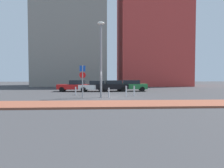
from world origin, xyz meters
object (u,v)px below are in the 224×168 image
object	(u,v)px
parked_car_green	(131,85)
parking_meter	(83,86)
street_lamp	(101,53)
traffic_bollard_near	(126,91)
parking_sign_post	(83,77)
traffic_bollard_far	(109,93)
parked_car_white	(95,86)
parked_car_red	(75,86)
traffic_bollard_mid	(76,91)
parked_car_black	(112,86)
traffic_bollard_edge	(134,91)

from	to	relation	value
parked_car_green	parking_meter	distance (m)	7.98
parking_meter	street_lamp	distance (m)	4.67
traffic_bollard_near	parking_sign_post	bearing A→B (deg)	-172.99
traffic_bollard_near	traffic_bollard_far	xyz separation A→B (m)	(-1.76, -0.70, -0.08)
parking_meter	parked_car_white	bearing A→B (deg)	76.97
parked_car_red	traffic_bollard_near	distance (m)	9.31
traffic_bollard_far	traffic_bollard_mid	bearing A→B (deg)	142.02
parking_sign_post	traffic_bollard_mid	size ratio (longest dim) A/B	3.54
parked_car_black	parking_meter	size ratio (longest dim) A/B	3.05
parked_car_white	traffic_bollard_near	size ratio (longest dim) A/B	3.97
parked_car_white	traffic_bollard_far	bearing A→B (deg)	-77.88
traffic_bollard_near	traffic_bollard_far	bearing A→B (deg)	-158.40
parked_car_black	parking_meter	world-z (taller)	parked_car_black
parked_car_black	traffic_bollard_edge	size ratio (longest dim) A/B	4.26
traffic_bollard_edge	traffic_bollard_near	bearing A→B (deg)	-146.94
parked_car_red	traffic_bollard_far	world-z (taller)	parked_car_red
traffic_bollard_near	traffic_bollard_edge	distance (m)	1.08
parked_car_red	traffic_bollard_mid	world-z (taller)	parked_car_red
parked_car_green	traffic_bollard_far	size ratio (longest dim) A/B	4.98
traffic_bollard_mid	traffic_bollard_edge	xyz separation A→B (m)	(6.21, -1.48, 0.09)
parking_sign_post	traffic_bollard_near	world-z (taller)	parking_sign_post
parked_car_white	traffic_bollard_mid	distance (m)	5.16
parked_car_red	parked_car_black	world-z (taller)	parked_car_red
parking_sign_post	traffic_bollard_near	xyz separation A→B (m)	(4.27, 0.52, -1.40)
street_lamp	traffic_bollard_edge	distance (m)	5.18
parked_car_red	traffic_bollard_mid	bearing A→B (deg)	-81.28
parked_car_white	parked_car_green	size ratio (longest dim) A/B	0.93
parked_car_red	traffic_bollard_far	bearing A→B (deg)	-60.95
parking_sign_post	traffic_bollard_mid	bearing A→B (deg)	111.74
parked_car_red	parked_car_green	bearing A→B (deg)	1.33
parked_car_black	street_lamp	world-z (taller)	street_lamp
parked_car_red	parked_car_black	distance (m)	5.01
parked_car_white	traffic_bollard_near	xyz separation A→B (m)	(3.38, -6.84, -0.21)
parking_meter	traffic_bollard_near	distance (m)	4.94
traffic_bollard_far	parking_meter	bearing A→B (deg)	135.26
parking_meter	parked_car_black	bearing A→B (deg)	54.95
parking_meter	traffic_bollard_far	world-z (taller)	parking_meter
traffic_bollard_edge	parked_car_white	bearing A→B (deg)	124.39
parked_car_green	traffic_bollard_edge	bearing A→B (deg)	-95.40
parked_car_red	traffic_bollard_edge	xyz separation A→B (m)	(6.97, -6.47, -0.26)
parking_sign_post	parking_meter	bearing A→B (deg)	95.10
traffic_bollard_near	street_lamp	bearing A→B (deg)	-165.59
traffic_bollard_mid	traffic_bollard_far	size ratio (longest dim) A/B	0.94
parked_car_black	parking_sign_post	bearing A→B (deg)	-113.35
parked_car_black	parked_car_green	world-z (taller)	parked_car_green
parked_car_black	street_lamp	bearing A→B (deg)	-100.82
parked_car_red	parking_sign_post	xyz separation A→B (m)	(1.80, -7.59, 1.17)
parked_car_green	parked_car_black	bearing A→B (deg)	-172.87
traffic_bollard_mid	parking_sign_post	bearing A→B (deg)	-68.26
traffic_bollard_near	parked_car_white	bearing A→B (deg)	116.27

